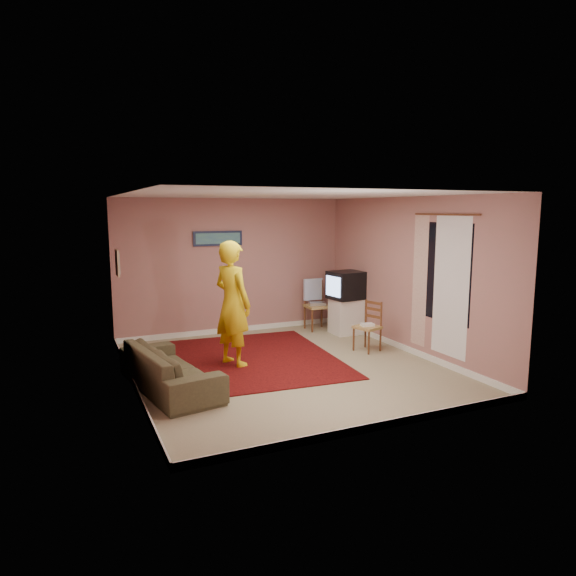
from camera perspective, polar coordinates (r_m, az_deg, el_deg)
name	(u,v)px	position (r m, az deg, el deg)	size (l,w,h in m)	color
ground	(285,367)	(7.95, -0.32, -8.79)	(5.00, 5.00, 0.00)	tan
wall_back	(233,266)	(9.98, -6.13, 2.40)	(4.50, 0.02, 2.60)	#9E6E68
wall_front	(381,314)	(5.50, 10.26, -2.90)	(4.50, 0.02, 2.60)	#9E6E68
wall_left	(129,293)	(7.07, -17.26, -0.57)	(0.02, 5.00, 2.60)	#9E6E68
wall_right	(408,275)	(8.80, 13.21, 1.37)	(0.02, 5.00, 2.60)	#9E6E68
ceiling	(285,195)	(7.58, -0.33, 10.29)	(4.50, 5.00, 0.02)	silver
baseboard_back	(234,330)	(10.18, -6.00, -4.61)	(4.50, 0.02, 0.10)	white
baseboard_front	(377,426)	(5.88, 9.86, -14.89)	(4.50, 0.02, 0.10)	white
baseboard_left	(134,384)	(7.37, -16.74, -10.20)	(0.02, 5.00, 0.10)	white
baseboard_right	(405,348)	(9.04, 12.88, -6.52)	(0.02, 5.00, 0.10)	white
window	(445,273)	(8.09, 17.07, 1.65)	(0.01, 1.10, 1.50)	black
curtain_sheer	(451,287)	(7.99, 17.63, 0.10)	(0.01, 0.75, 2.10)	white
curtain_floral	(420,281)	(8.51, 14.43, 0.74)	(0.01, 0.35, 2.10)	white
curtain_rod	(446,214)	(8.00, 17.11, 7.83)	(0.02, 0.02, 1.40)	brown
picture_back	(218,238)	(9.81, -7.79, 5.49)	(0.95, 0.04, 0.28)	#161E3D
picture_left	(117,263)	(8.62, -18.42, 2.67)	(0.04, 0.38, 0.42)	tan
area_rug	(256,358)	(8.40, -3.63, -7.79)	(2.47, 3.09, 0.02)	black
tv_cabinet	(346,316)	(10.02, 6.46, -3.13)	(0.54, 0.49, 0.68)	white
crt_tv	(346,285)	(9.91, 6.49, 0.31)	(0.68, 0.62, 0.53)	black
chair_a	(317,300)	(10.24, 3.27, -1.36)	(0.46, 0.44, 0.53)	tan
dvd_player	(317,304)	(10.26, 3.27, -1.74)	(0.32, 0.23, 0.06)	#A8A8AD
blue_throw	(313,289)	(10.37, 2.81, -0.15)	(0.41, 0.05, 0.43)	#7F98D0
chair_b	(367,321)	(8.81, 8.82, -3.65)	(0.47, 0.48, 0.46)	tan
game_console	(367,325)	(8.82, 8.81, -4.05)	(0.21, 0.15, 0.04)	white
sofa	(170,368)	(7.13, -13.02, -8.67)	(1.98, 0.77, 0.58)	#4D4A2F
person	(233,304)	(7.89, -6.18, -1.74)	(0.70, 0.46, 1.93)	yellow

